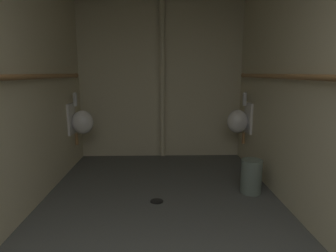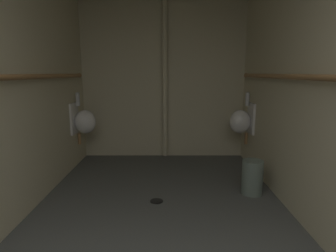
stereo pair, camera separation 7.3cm
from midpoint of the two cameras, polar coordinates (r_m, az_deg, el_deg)
The scene contains 10 objects.
floor at distance 2.66m, azimuth -2.27°, elevation -20.87°, with size 2.69×4.57×0.08m, color #4C4F4C.
wall_right at distance 2.60m, azimuth 28.12°, elevation 7.26°, with size 0.06×4.57×2.50m, color beige.
wall_back at distance 4.52m, azimuth -2.03°, elevation 9.47°, with size 2.69×0.06×2.50m, color beige.
urinal_left_mid at distance 4.19m, azimuth -17.78°, elevation 0.89°, with size 0.32×0.30×0.76m.
urinal_right_mid at distance 4.18m, azimuth 13.74°, elevation 1.07°, with size 0.32×0.30×0.76m.
supply_pipe_left at distance 2.60m, azimuth -30.94°, elevation 8.46°, with size 0.06×3.85×0.06m.
supply_pipe_right at distance 2.57m, azimuth 26.30°, elevation 8.86°, with size 0.06×3.86×0.06m.
standpipe_back_wall at distance 4.41m, azimuth -1.69°, elevation 9.44°, with size 0.08×0.08×2.45m, color beige.
floor_drain at distance 3.11m, azimuth -3.03°, elevation -15.00°, with size 0.14×0.14×0.01m, color black.
waste_bin at distance 3.36m, azimuth 15.93°, elevation -9.84°, with size 0.23×0.23×0.39m, color slate.
Camera 1 is at (0.00, -0.04, 1.35)m, focal length 29.96 mm.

